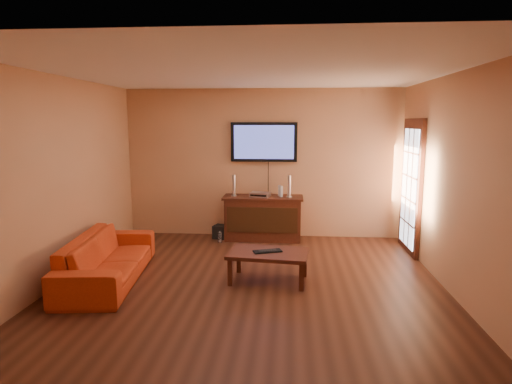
# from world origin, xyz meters

# --- Properties ---
(ground_plane) EXTENTS (5.00, 5.00, 0.00)m
(ground_plane) POSITION_xyz_m (0.00, 0.00, 0.00)
(ground_plane) COLOR #35190E
(ground_plane) RESTS_ON ground
(room_walls) EXTENTS (5.00, 5.00, 5.00)m
(room_walls) POSITION_xyz_m (0.00, 0.62, 1.69)
(room_walls) COLOR tan
(room_walls) RESTS_ON ground
(french_door) EXTENTS (0.07, 1.02, 2.22)m
(french_door) POSITION_xyz_m (2.46, 1.70, 1.05)
(french_door) COLOR #38160C
(french_door) RESTS_ON ground
(media_console) EXTENTS (1.42, 0.54, 0.79)m
(media_console) POSITION_xyz_m (0.03, 2.22, 0.40)
(media_console) COLOR #38160C
(media_console) RESTS_ON ground
(television) EXTENTS (1.20, 0.08, 0.71)m
(television) POSITION_xyz_m (0.03, 2.45, 1.75)
(television) COLOR black
(television) RESTS_ON ground
(coffee_table) EXTENTS (1.11, 0.74, 0.40)m
(coffee_table) POSITION_xyz_m (0.23, 0.16, 0.35)
(coffee_table) COLOR #38160C
(coffee_table) RESTS_ON ground
(sofa) EXTENTS (0.84, 2.14, 0.81)m
(sofa) POSITION_xyz_m (-1.91, 0.03, 0.41)
(sofa) COLOR #BB3714
(sofa) RESTS_ON ground
(speaker_left) EXTENTS (0.10, 0.10, 0.38)m
(speaker_left) POSITION_xyz_m (-0.50, 2.23, 0.96)
(speaker_left) COLOR silver
(speaker_left) RESTS_ON media_console
(speaker_right) EXTENTS (0.11, 0.11, 0.39)m
(speaker_right) POSITION_xyz_m (0.49, 2.19, 0.97)
(speaker_right) COLOR silver
(speaker_right) RESTS_ON media_console
(av_receiver) EXTENTS (0.39, 0.31, 0.08)m
(av_receiver) POSITION_xyz_m (-0.02, 2.20, 0.83)
(av_receiver) COLOR silver
(av_receiver) RESTS_ON media_console
(game_console) EXTENTS (0.09, 0.15, 0.19)m
(game_console) POSITION_xyz_m (0.34, 2.25, 0.88)
(game_console) COLOR white
(game_console) RESTS_ON media_console
(subwoofer) EXTENTS (0.29, 0.29, 0.24)m
(subwoofer) POSITION_xyz_m (-0.75, 2.24, 0.12)
(subwoofer) COLOR black
(subwoofer) RESTS_ON ground
(bottle) EXTENTS (0.07, 0.07, 0.21)m
(bottle) POSITION_xyz_m (-0.72, 1.94, 0.10)
(bottle) COLOR white
(bottle) RESTS_ON ground
(keyboard) EXTENTS (0.40, 0.26, 0.02)m
(keyboard) POSITION_xyz_m (0.22, 0.16, 0.41)
(keyboard) COLOR black
(keyboard) RESTS_ON coffee_table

